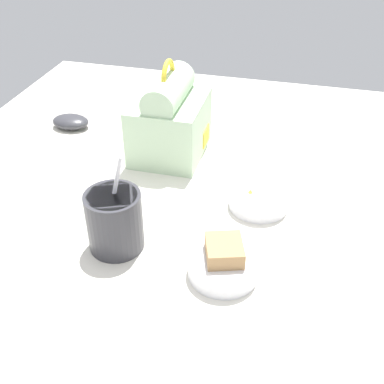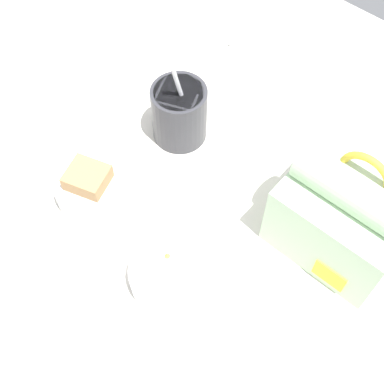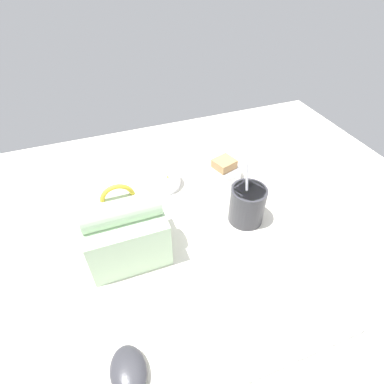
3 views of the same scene
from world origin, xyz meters
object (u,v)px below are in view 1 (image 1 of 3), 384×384
keyboard (3,180)px  computer_mouse (71,122)px  bento_bowl_sandwich (224,263)px  lunch_bag (170,120)px  soup_cup (115,220)px  bento_bowl_snacks (259,197)px

keyboard → computer_mouse: bearing=-5.1°
bento_bowl_sandwich → computer_mouse: bearing=49.1°
computer_mouse → lunch_bag: bearing=-101.6°
lunch_bag → soup_cup: lunch_bag is taller
keyboard → bento_bowl_sandwich: bento_bowl_sandwich is taller
lunch_bag → bento_bowl_sandwich: size_ratio=1.90×
bento_bowl_sandwich → lunch_bag: bearing=29.0°
keyboard → soup_cup: bearing=-111.3°
bento_bowl_snacks → computer_mouse: 53.76cm
lunch_bag → computer_mouse: lunch_bag is taller
bento_bowl_sandwich → computer_mouse: (40.45, 46.68, -0.88)cm
lunch_bag → soup_cup: 32.63cm
computer_mouse → soup_cup: bearing=-144.4°
lunch_bag → computer_mouse: (5.63, 27.42, -6.73)cm
keyboard → bento_bowl_snacks: (5.86, -51.98, 1.06)cm
keyboard → lunch_bag: size_ratio=1.72×
bento_bowl_sandwich → bento_bowl_snacks: (19.73, -2.92, -0.38)cm
keyboard → bento_bowl_sandwich: (-13.87, -49.05, 1.44)cm
soup_cup → computer_mouse: 47.13cm
soup_cup → bento_bowl_sandwich: bearing=-96.8°
soup_cup → computer_mouse: size_ratio=1.95×
soup_cup → bento_bowl_sandwich: (-2.30, -19.32, -3.17)cm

